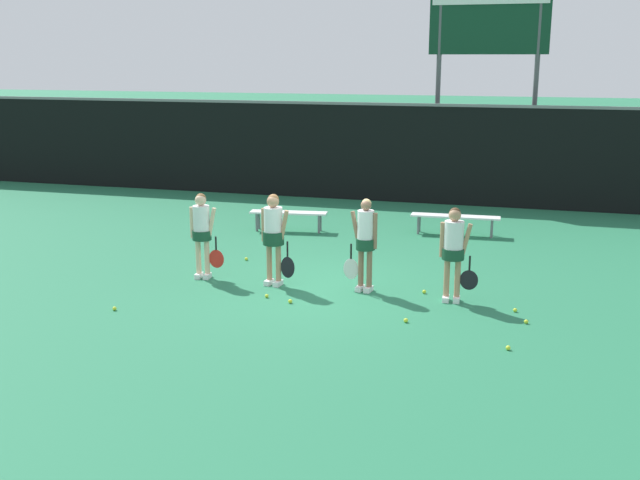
# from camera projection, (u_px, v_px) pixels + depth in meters

# --- Properties ---
(ground_plane) EXTENTS (140.00, 140.00, 0.00)m
(ground_plane) POSITION_uv_depth(u_px,v_px,m) (321.00, 288.00, 13.69)
(ground_plane) COLOR #26724C
(fence_windscreen) EXTENTS (60.00, 0.08, 2.85)m
(fence_windscreen) POSITION_uv_depth(u_px,v_px,m) (404.00, 153.00, 21.45)
(fence_windscreen) COLOR black
(fence_windscreen) RESTS_ON ground_plane
(scoreboard) EXTENTS (3.35, 0.15, 5.88)m
(scoreboard) POSITION_uv_depth(u_px,v_px,m) (488.00, 41.00, 21.15)
(scoreboard) COLOR #515156
(scoreboard) RESTS_ON ground_plane
(bench_courtside) EXTENTS (1.89, 0.61, 0.48)m
(bench_courtside) POSITION_uv_depth(u_px,v_px,m) (288.00, 214.00, 18.09)
(bench_courtside) COLOR silver
(bench_courtside) RESTS_ON ground_plane
(bench_far) EXTENTS (2.10, 0.45, 0.47)m
(bench_far) POSITION_uv_depth(u_px,v_px,m) (455.00, 218.00, 17.70)
(bench_far) COLOR silver
(bench_far) RESTS_ON ground_plane
(player_0) EXTENTS (0.65, 0.36, 1.64)m
(player_0) POSITION_uv_depth(u_px,v_px,m) (202.00, 229.00, 14.12)
(player_0) COLOR beige
(player_0) RESTS_ON ground_plane
(player_1) EXTENTS (0.66, 0.39, 1.71)m
(player_1) POSITION_uv_depth(u_px,v_px,m) (274.00, 231.00, 13.67)
(player_1) COLOR tan
(player_1) RESTS_ON ground_plane
(player_2) EXTENTS (0.62, 0.34, 1.69)m
(player_2) POSITION_uv_depth(u_px,v_px,m) (365.00, 238.00, 13.32)
(player_2) COLOR #8C664C
(player_2) RESTS_ON ground_plane
(player_3) EXTENTS (0.68, 0.38, 1.65)m
(player_3) POSITION_uv_depth(u_px,v_px,m) (454.00, 247.00, 12.75)
(player_3) COLOR tan
(player_3) RESTS_ON ground_plane
(tennis_ball_0) EXTENTS (0.07, 0.07, 0.07)m
(tennis_ball_0) POSITION_uv_depth(u_px,v_px,m) (508.00, 348.00, 10.81)
(tennis_ball_0) COLOR #CCE033
(tennis_ball_0) RESTS_ON ground_plane
(tennis_ball_1) EXTENTS (0.07, 0.07, 0.07)m
(tennis_ball_1) POSITION_uv_depth(u_px,v_px,m) (406.00, 320.00, 11.93)
(tennis_ball_1) COLOR #CCE033
(tennis_ball_1) RESTS_ON ground_plane
(tennis_ball_2) EXTENTS (0.07, 0.07, 0.07)m
(tennis_ball_2) POSITION_uv_depth(u_px,v_px,m) (114.00, 309.00, 12.49)
(tennis_ball_2) COLOR #CCE033
(tennis_ball_2) RESTS_ON ground_plane
(tennis_ball_3) EXTENTS (0.07, 0.07, 0.07)m
(tennis_ball_3) POSITION_uv_depth(u_px,v_px,m) (246.00, 259.00, 15.55)
(tennis_ball_3) COLOR #CCE033
(tennis_ball_3) RESTS_ON ground_plane
(tennis_ball_4) EXTENTS (0.07, 0.07, 0.07)m
(tennis_ball_4) POSITION_uv_depth(u_px,v_px,m) (267.00, 296.00, 13.15)
(tennis_ball_4) COLOR #CCE033
(tennis_ball_4) RESTS_ON ground_plane
(tennis_ball_5) EXTENTS (0.07, 0.07, 0.07)m
(tennis_ball_5) POSITION_uv_depth(u_px,v_px,m) (515.00, 310.00, 12.42)
(tennis_ball_5) COLOR #CCE033
(tennis_ball_5) RESTS_ON ground_plane
(tennis_ball_6) EXTENTS (0.07, 0.07, 0.07)m
(tennis_ball_6) POSITION_uv_depth(u_px,v_px,m) (424.00, 292.00, 13.38)
(tennis_ball_6) COLOR #CCE033
(tennis_ball_6) RESTS_ON ground_plane
(tennis_ball_7) EXTENTS (0.07, 0.07, 0.07)m
(tennis_ball_7) POSITION_uv_depth(u_px,v_px,m) (526.00, 322.00, 11.87)
(tennis_ball_7) COLOR #CCE033
(tennis_ball_7) RESTS_ON ground_plane
(tennis_ball_8) EXTENTS (0.07, 0.07, 0.07)m
(tennis_ball_8) POSITION_uv_depth(u_px,v_px,m) (290.00, 301.00, 12.86)
(tennis_ball_8) COLOR #CCE033
(tennis_ball_8) RESTS_ON ground_plane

